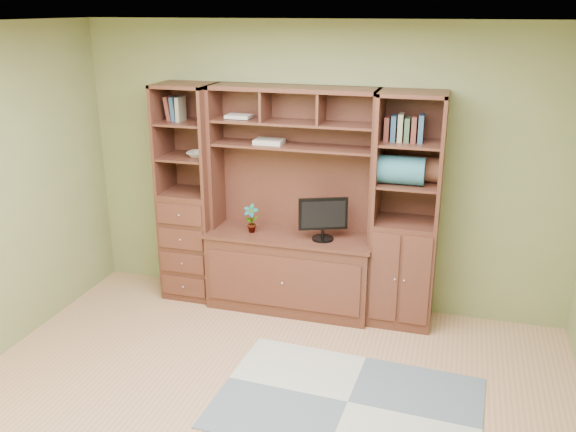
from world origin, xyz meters
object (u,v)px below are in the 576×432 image
(center_hutch, at_px, (290,204))
(monitor, at_px, (323,211))
(left_tower, at_px, (189,194))
(right_tower, at_px, (406,213))

(center_hutch, distance_m, monitor, 0.32)
(center_hutch, distance_m, left_tower, 1.00)
(monitor, bearing_deg, left_tower, 154.49)
(left_tower, distance_m, right_tower, 2.02)
(center_hutch, xyz_separation_m, monitor, (0.31, -0.03, -0.03))
(right_tower, distance_m, monitor, 0.72)
(center_hutch, height_order, monitor, center_hutch)
(monitor, bearing_deg, right_tower, -16.23)
(right_tower, bearing_deg, left_tower, 180.00)
(left_tower, height_order, right_tower, same)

